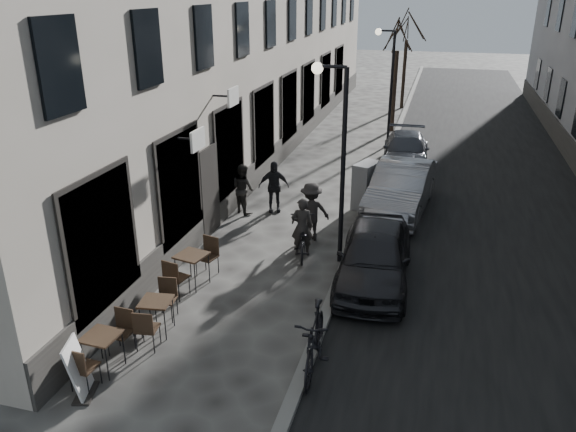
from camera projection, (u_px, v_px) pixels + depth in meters
The scene contains 21 objects.
ground at pixel (275, 415), 9.48m from camera, with size 120.00×120.00×0.00m, color #32302D.
road at pixel (477, 165), 22.83m from camera, with size 7.30×60.00×0.00m, color black.
kerb at pixel (387, 157), 23.70m from camera, with size 0.25×60.00×0.12m, color slate.
streetlamp_near at pixel (337, 144), 13.68m from camera, with size 0.90×0.28×5.09m.
streetlamp_far at pixel (388, 75), 24.40m from camera, with size 0.90×0.28×5.09m.
tree_near at pixel (398, 34), 26.49m from camera, with size 2.40×2.40×5.70m.
tree_far at pixel (408, 26), 31.85m from camera, with size 2.40×2.40×5.70m.
bistro_set_a at pixel (103, 349), 10.45m from camera, with size 0.66×1.55×0.90m.
bistro_set_b at pixel (157, 313), 11.60m from camera, with size 0.69×1.56×0.90m.
bistro_set_c at pixel (192, 267), 13.44m from camera, with size 0.80×1.71×0.98m.
sign_board at pixel (80, 373), 9.83m from camera, with size 0.52×0.68×1.08m.
utility_cabinet at pixel (366, 185), 18.19m from camera, with size 0.55×1.01×1.51m, color slate.
bicycle at pixel (302, 238), 15.02m from camera, with size 0.65×1.88×0.99m, color black.
cyclist_rider at pixel (302, 227), 14.90m from camera, with size 0.59×0.39×1.61m, color black.
pedestrian_near at pixel (243, 189), 17.74m from camera, with size 0.78×0.60×1.60m, color #272522.
pedestrian_mid at pixel (311, 212), 15.77m from camera, with size 1.10×0.63×1.71m, color black.
pedestrian_far at pixel (274, 187), 17.82m from camera, with size 0.98×0.41×1.67m, color black.
car_near at pixel (374, 256), 13.51m from camera, with size 1.69×4.21×1.43m, color black.
car_mid at pixel (401, 188), 17.86m from camera, with size 1.64×4.71×1.55m, color gray.
car_far at pixel (406, 151), 22.47m from camera, with size 1.78×4.39×1.27m, color #393C44.
moped at pixel (315, 340), 10.43m from camera, with size 0.59×2.10×1.26m, color black.
Camera 1 is at (2.19, -7.18, 6.71)m, focal length 35.00 mm.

